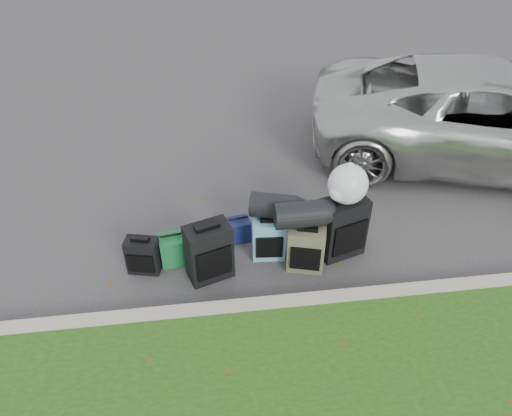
{
  "coord_description": "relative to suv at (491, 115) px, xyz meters",
  "views": [
    {
      "loc": [
        -0.71,
        -4.68,
        4.44
      ],
      "look_at": [
        -0.1,
        0.2,
        0.55
      ],
      "focal_mm": 35.0,
      "sensor_mm": 36.0,
      "label": 1
    }
  ],
  "objects": [
    {
      "name": "tote_green",
      "position": [
        -4.94,
        -1.83,
        -0.57
      ],
      "size": [
        0.38,
        0.32,
        0.39
      ],
      "primitive_type": "cube",
      "rotation": [
        0.0,
        0.0,
        0.15
      ],
      "color": "#176830",
      "rests_on": "ground"
    },
    {
      "name": "tote_navy",
      "position": [
        -4.1,
        -1.52,
        -0.61
      ],
      "size": [
        0.32,
        0.27,
        0.31
      ],
      "primitive_type": "cube",
      "rotation": [
        0.0,
        0.0,
        0.15
      ],
      "color": "#161D4E",
      "rests_on": "ground"
    },
    {
      "name": "suitcase_olive",
      "position": [
        -3.34,
        -2.14,
        -0.46
      ],
      "size": [
        0.5,
        0.38,
        0.61
      ],
      "primitive_type": "cube",
      "rotation": [
        0.0,
        0.0,
        -0.27
      ],
      "color": "#43422D",
      "rests_on": "ground"
    },
    {
      "name": "suv",
      "position": [
        0.0,
        0.0,
        0.0
      ],
      "size": [
        6.0,
        4.01,
        1.53
      ],
      "primitive_type": "imported",
      "rotation": [
        0.0,
        0.0,
        1.28
      ],
      "color": "#B7B7B2",
      "rests_on": "ground"
    },
    {
      "name": "duffel_left",
      "position": [
        -3.42,
        -2.04,
        0.0
      ],
      "size": [
        0.6,
        0.33,
        0.32
      ],
      "primitive_type": "cylinder",
      "rotation": [
        0.0,
        1.57,
        0.02
      ],
      "color": "black",
      "rests_on": "suitcase_olive"
    },
    {
      "name": "suitcase_teal",
      "position": [
        -3.76,
        -1.88,
        -0.48
      ],
      "size": [
        0.42,
        0.27,
        0.57
      ],
      "primitive_type": "cube",
      "rotation": [
        0.0,
        0.0,
        -0.08
      ],
      "color": "teal",
      "rests_on": "ground"
    },
    {
      "name": "suitcase_small_black",
      "position": [
        -5.31,
        -1.95,
        -0.52
      ],
      "size": [
        0.42,
        0.29,
        0.48
      ],
      "primitive_type": "cube",
      "rotation": [
        0.0,
        0.0,
        -0.22
      ],
      "color": "black",
      "rests_on": "ground"
    },
    {
      "name": "suitcase_large_black_right",
      "position": [
        -2.84,
        -1.92,
        -0.35
      ],
      "size": [
        0.63,
        0.48,
        0.83
      ],
      "primitive_type": "cube",
      "rotation": [
        0.0,
        0.0,
        0.31
      ],
      "color": "black",
      "rests_on": "ground"
    },
    {
      "name": "curb",
      "position": [
        -3.78,
        -2.78,
        -0.69
      ],
      "size": [
        120.0,
        0.18,
        0.15
      ],
      "primitive_type": "cube",
      "color": "#9E937F",
      "rests_on": "ground"
    },
    {
      "name": "trash_bag",
      "position": [
        -2.84,
        -1.92,
        0.3
      ],
      "size": [
        0.48,
        0.48,
        0.48
      ],
      "primitive_type": "sphere",
      "color": "silver",
      "rests_on": "suitcase_large_black_right"
    },
    {
      "name": "suitcase_large_black_left",
      "position": [
        -4.51,
        -2.13,
        -0.39
      ],
      "size": [
        0.6,
        0.46,
        0.76
      ],
      "primitive_type": "cube",
      "rotation": [
        0.0,
        0.0,
        0.32
      ],
      "color": "black",
      "rests_on": "ground"
    },
    {
      "name": "duffel_right",
      "position": [
        -3.69,
        -1.8,
        -0.03
      ],
      "size": [
        0.63,
        0.46,
        0.31
      ],
      "primitive_type": "cylinder",
      "rotation": [
        0.0,
        1.57,
        -0.29
      ],
      "color": "black",
      "rests_on": "suitcase_teal"
    },
    {
      "name": "ground",
      "position": [
        -3.78,
        -1.78,
        -0.76
      ],
      "size": [
        120.0,
        120.0,
        0.0
      ],
      "primitive_type": "plane",
      "color": "#383535",
      "rests_on": "ground"
    }
  ]
}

